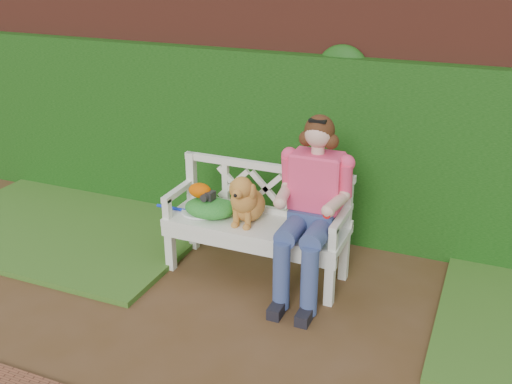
% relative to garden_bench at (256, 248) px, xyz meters
% --- Properties ---
extents(ground, '(60.00, 60.00, 0.00)m').
position_rel_garden_bench_xyz_m(ground, '(0.40, -0.77, -0.24)').
color(ground, '#4A3017').
extents(brick_wall, '(10.00, 0.30, 2.20)m').
position_rel_garden_bench_xyz_m(brick_wall, '(0.40, 1.13, 0.86)').
color(brick_wall, brown).
rests_on(brick_wall, ground).
extents(ivy_hedge, '(10.00, 0.18, 1.70)m').
position_rel_garden_bench_xyz_m(ivy_hedge, '(0.40, 0.91, 0.61)').
color(ivy_hedge, '#255C19').
rests_on(ivy_hedge, ground).
extents(grass_left, '(2.60, 2.00, 0.05)m').
position_rel_garden_bench_xyz_m(grass_left, '(-2.00, 0.13, -0.21)').
color(grass_left, '#225012').
rests_on(grass_left, ground).
extents(garden_bench, '(1.65, 0.81, 0.48)m').
position_rel_garden_bench_xyz_m(garden_bench, '(0.00, 0.00, 0.00)').
color(garden_bench, white).
rests_on(garden_bench, ground).
extents(seated_woman, '(0.72, 0.89, 1.41)m').
position_rel_garden_bench_xyz_m(seated_woman, '(0.49, -0.02, 0.47)').
color(seated_woman, '#FC344A').
rests_on(seated_woman, ground).
extents(dog, '(0.35, 0.43, 0.43)m').
position_rel_garden_bench_xyz_m(dog, '(-0.07, -0.01, 0.46)').
color(dog, '#B06B34').
rests_on(dog, garden_bench).
extents(tennis_racket, '(0.63, 0.44, 0.03)m').
position_rel_garden_bench_xyz_m(tennis_racket, '(-0.53, -0.04, 0.25)').
color(tennis_racket, silver).
rests_on(tennis_racket, garden_bench).
extents(green_bag, '(0.49, 0.41, 0.15)m').
position_rel_garden_bench_xyz_m(green_bag, '(-0.41, -0.03, 0.31)').
color(green_bag, '#147F25').
rests_on(green_bag, garden_bench).
extents(camera_item, '(0.12, 0.09, 0.07)m').
position_rel_garden_bench_xyz_m(camera_item, '(-0.42, -0.03, 0.42)').
color(camera_item, black).
rests_on(camera_item, green_bag).
extents(baseball_glove, '(0.22, 0.18, 0.12)m').
position_rel_garden_bench_xyz_m(baseball_glove, '(-0.50, -0.02, 0.45)').
color(baseball_glove, '#D05000').
rests_on(baseball_glove, green_bag).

